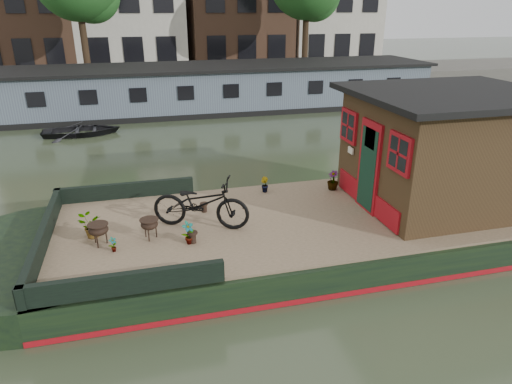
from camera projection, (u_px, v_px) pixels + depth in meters
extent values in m
plane|color=#2F3723|center=(344.00, 238.00, 9.87)|extent=(120.00, 120.00, 0.00)
cube|color=black|center=(345.00, 226.00, 9.75)|extent=(12.00, 4.00, 0.60)
cylinder|color=black|center=(44.00, 262.00, 8.36)|extent=(4.00, 4.00, 0.60)
cube|color=maroon|center=(345.00, 236.00, 9.84)|extent=(12.02, 4.02, 0.10)
cube|color=#897255|center=(347.00, 212.00, 9.63)|extent=(11.80, 3.80, 0.05)
cube|color=black|center=(44.00, 236.00, 8.18)|extent=(0.12, 4.00, 0.35)
cube|color=black|center=(126.00, 190.00, 10.23)|extent=(3.00, 0.12, 0.35)
cube|color=black|center=(125.00, 283.00, 6.79)|extent=(3.00, 0.12, 0.35)
cube|color=black|center=(446.00, 151.00, 9.70)|extent=(3.50, 3.00, 2.30)
cube|color=black|center=(455.00, 94.00, 9.25)|extent=(4.00, 3.50, 0.12)
cube|color=maroon|center=(369.00, 167.00, 9.36)|extent=(0.06, 0.80, 1.90)
cube|color=black|center=(368.00, 169.00, 9.38)|extent=(0.04, 0.64, 1.70)
cube|color=maroon|center=(400.00, 153.00, 8.20)|extent=(0.06, 0.72, 0.72)
cube|color=maroon|center=(349.00, 126.00, 10.08)|extent=(0.06, 0.72, 0.72)
imported|color=black|center=(201.00, 203.00, 8.75)|extent=(2.00, 1.36, 1.00)
imported|color=#9C472C|center=(188.00, 233.00, 8.20)|extent=(0.28, 0.25, 0.44)
imported|color=brown|center=(264.00, 185.00, 10.56)|extent=(0.21, 0.23, 0.35)
imported|color=#A3352F|center=(91.00, 226.00, 8.42)|extent=(0.50, 0.46, 0.46)
imported|color=brown|center=(333.00, 180.00, 10.67)|extent=(0.34, 0.34, 0.46)
imported|color=#99352D|center=(113.00, 245.00, 7.97)|extent=(0.18, 0.17, 0.28)
cylinder|color=black|center=(204.00, 207.00, 9.55)|extent=(0.17, 0.17, 0.20)
cylinder|color=black|center=(193.00, 237.00, 8.29)|extent=(0.19, 0.19, 0.22)
imported|color=black|center=(81.00, 127.00, 17.77)|extent=(2.96, 2.16, 0.60)
cube|color=slate|center=(223.00, 88.00, 22.04)|extent=(20.00, 4.00, 2.00)
cube|color=black|center=(222.00, 66.00, 21.65)|extent=(20.40, 4.40, 0.12)
cube|color=black|center=(223.00, 106.00, 22.37)|extent=(20.00, 4.05, 0.24)
cube|color=#47443F|center=(203.00, 80.00, 28.08)|extent=(60.00, 6.00, 0.90)
cylinder|color=#332316|center=(84.00, 42.00, 24.30)|extent=(0.36, 0.36, 4.00)
cylinder|color=#332316|center=(305.00, 39.00, 27.21)|extent=(0.36, 0.36, 4.00)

